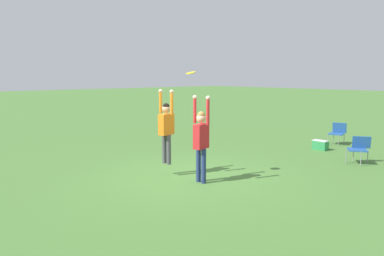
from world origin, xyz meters
TOP-DOWN VIEW (x-y plane):
  - ground_plane at (0.00, 0.00)m, footprint 120.00×120.00m
  - person_jumping at (-0.46, -0.35)m, footprint 0.59×0.47m
  - person_defending at (0.64, -0.11)m, footprint 0.58×0.46m
  - frisbee at (0.24, -0.10)m, footprint 0.25×0.24m
  - camping_chair_2 at (0.26, 7.40)m, footprint 0.64×0.68m
  - camping_chair_3 at (2.27, 4.90)m, footprint 0.73×0.80m
  - cooler_box at (0.41, 5.92)m, footprint 0.53×0.29m

SIDE VIEW (x-z plane):
  - ground_plane at x=0.00m, z-range 0.00..0.00m
  - cooler_box at x=0.41m, z-range 0.00..0.34m
  - camping_chair_2 at x=0.26m, z-range 0.08..0.91m
  - camping_chair_3 at x=2.27m, z-range 0.09..0.90m
  - person_defending at x=0.64m, z-range 0.07..2.25m
  - person_jumping at x=-0.46m, z-range 0.37..2.34m
  - frisbee at x=0.24m, z-range 2.68..2.76m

